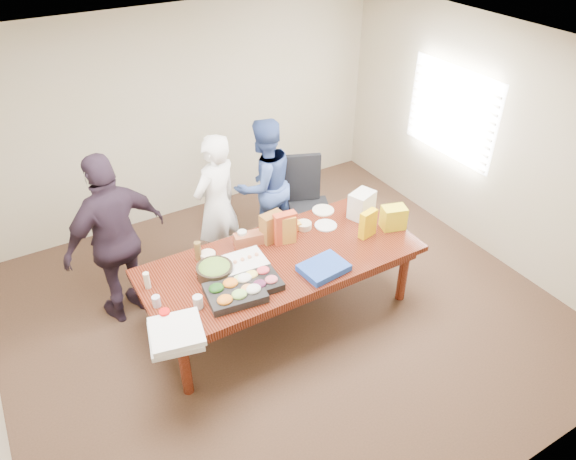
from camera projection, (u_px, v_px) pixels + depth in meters
floor at (282, 314)px, 5.75m from camera, size 5.50×5.00×0.02m
ceiling at (280, 61)px, 4.20m from camera, size 5.50×5.00×0.02m
wall_back at (182, 116)px, 6.74m from camera, size 5.50×0.04×2.70m
wall_front at (489, 398)px, 3.21m from camera, size 5.50×0.04×2.70m
wall_right at (489, 142)px, 6.13m from camera, size 0.04×5.00×2.70m
window_panel at (451, 113)px, 6.45m from camera, size 0.03×1.40×1.10m
window_blinds at (449, 113)px, 6.44m from camera, size 0.04×1.36×1.00m
conference_table at (282, 287)px, 5.53m from camera, size 2.80×1.20×0.75m
office_chair at (310, 206)px, 6.49m from camera, size 0.73×0.73×1.10m
person_center at (217, 206)px, 5.93m from camera, size 0.73×0.62×1.71m
person_right at (264, 185)px, 6.37m from camera, size 0.88×0.73×1.65m
person_left at (116, 240)px, 5.26m from camera, size 1.18×0.74×1.87m
veggie_tray at (235, 293)px, 4.83m from camera, size 0.56×0.46×0.08m
fruit_tray at (256, 283)px, 4.95m from camera, size 0.47×0.38×0.07m
sheet_cake at (243, 263)px, 5.18m from camera, size 0.46×0.36×0.08m
salad_bowl at (215, 271)px, 5.06m from camera, size 0.41×0.41×0.11m
chip_bag_blue at (324, 268)px, 5.14m from camera, size 0.47×0.37×0.07m
chip_bag_red at (285, 228)px, 5.45m from camera, size 0.24×0.12×0.34m
chip_bag_yellow at (368, 224)px, 5.55m from camera, size 0.21×0.12×0.30m
chip_bag_orange at (286, 230)px, 5.45m from camera, size 0.22×0.14×0.31m
mayo_jar at (242, 237)px, 5.48m from camera, size 0.12×0.12×0.15m
mustard_bottle at (283, 230)px, 5.57m from camera, size 0.07×0.07×0.17m
dressing_bottle at (198, 251)px, 5.24m from camera, size 0.08×0.08×0.20m
ranch_bottle at (147, 280)px, 4.90m from camera, size 0.07×0.07×0.17m
banana_bunch at (288, 226)px, 5.70m from camera, size 0.26×0.17×0.08m
bread_loaf at (249, 239)px, 5.48m from camera, size 0.32×0.19×0.12m
kraft_bag at (272, 227)px, 5.49m from camera, size 0.25×0.17×0.31m
red_cup at (165, 316)px, 4.55m from camera, size 0.09×0.09×0.12m
clear_cup_a at (198, 302)px, 4.70m from camera, size 0.11×0.11×0.12m
clear_cup_b at (156, 301)px, 4.72m from camera, size 0.09×0.09×0.10m
pizza_box_lower at (176, 336)px, 4.41m from camera, size 0.51×0.51×0.05m
pizza_box_upper at (176, 331)px, 4.39m from camera, size 0.50×0.50×0.05m
plate_a at (326, 225)px, 5.78m from camera, size 0.30×0.30×0.01m
plate_b at (323, 210)px, 6.03m from camera, size 0.29×0.29×0.02m
dip_bowl_a at (304, 225)px, 5.73m from camera, size 0.21×0.21×0.07m
dip_bowl_b at (208, 256)px, 5.30m from camera, size 0.16×0.16×0.06m
grocery_bag_white at (362, 205)px, 5.86m from camera, size 0.33×0.28×0.30m
grocery_bag_yellow at (393, 217)px, 5.69m from camera, size 0.29×0.24×0.25m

